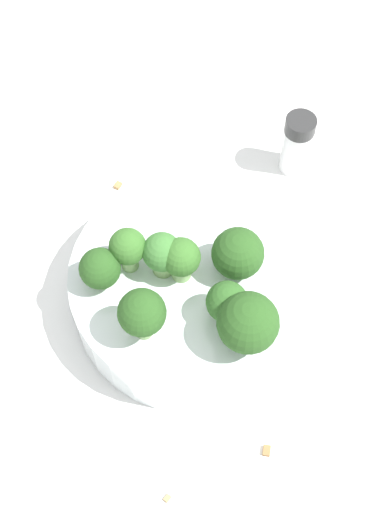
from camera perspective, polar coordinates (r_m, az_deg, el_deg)
ground_plane at (r=0.67m, az=0.00°, el=-3.61°), size 3.00×3.00×0.00m
bowl at (r=0.65m, az=0.00°, el=-2.54°), size 0.22×0.22×0.05m
broccoli_floret_0 at (r=0.60m, az=-0.84°, el=-0.61°), size 0.03×0.03×0.05m
broccoli_floret_1 at (r=0.58m, az=2.81°, el=-3.74°), size 0.04×0.04×0.04m
broccoli_floret_2 at (r=0.60m, az=-2.40°, el=0.17°), size 0.03×0.03×0.05m
broccoli_floret_3 at (r=0.60m, az=3.72°, el=-0.07°), size 0.05×0.05×0.05m
broccoli_floret_4 at (r=0.57m, az=-4.02°, el=-4.63°), size 0.04×0.04×0.06m
broccoli_floret_5 at (r=0.60m, az=-7.37°, el=-1.00°), size 0.04×0.04×0.04m
broccoli_floret_6 at (r=0.60m, az=-5.16°, el=0.62°), size 0.03×0.03×0.05m
broccoli_floret_7 at (r=0.57m, az=4.50°, el=-5.37°), size 0.05×0.05×0.06m
pepper_shaker at (r=0.74m, az=8.39°, el=8.88°), size 0.03×0.03×0.07m
almond_crumb_0 at (r=0.61m, az=-2.00°, el=-18.78°), size 0.01×0.01×0.01m
almond_crumb_1 at (r=0.62m, az=6.01°, el=-15.18°), size 0.01×0.01×0.01m
almond_crumb_2 at (r=0.72m, az=6.47°, el=2.99°), size 0.01×0.01×0.01m
almond_crumb_3 at (r=0.74m, az=-5.96°, el=5.73°), size 0.01×0.01×0.01m
almond_crumb_4 at (r=0.72m, az=6.36°, el=3.52°), size 0.01×0.01×0.01m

